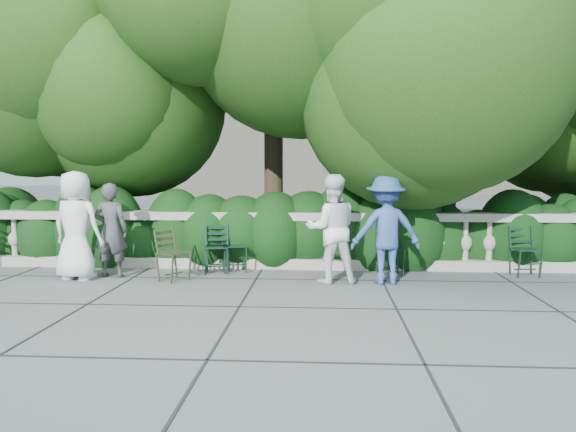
# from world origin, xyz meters

# --- Properties ---
(ground) EXTENTS (90.00, 90.00, 0.00)m
(ground) POSITION_xyz_m (0.00, 0.00, 0.00)
(ground) COLOR #53575B
(ground) RESTS_ON ground
(balustrade) EXTENTS (12.00, 0.44, 1.00)m
(balustrade) POSITION_xyz_m (0.00, 1.80, 0.49)
(balustrade) COLOR #9E998E
(balustrade) RESTS_ON ground
(shrub_hedge) EXTENTS (15.00, 2.60, 1.70)m
(shrub_hedge) POSITION_xyz_m (0.00, 3.00, 0.00)
(shrub_hedge) COLOR black
(shrub_hedge) RESTS_ON ground
(tree_canopy) EXTENTS (15.04, 6.52, 6.78)m
(tree_canopy) POSITION_xyz_m (0.69, 3.19, 3.96)
(tree_canopy) COLOR #3F3023
(tree_canopy) RESTS_ON ground
(chair_b) EXTENTS (0.52, 0.55, 0.84)m
(chair_b) POSITION_xyz_m (-1.21, 1.29, 0.00)
(chair_b) COLOR black
(chair_b) RESTS_ON ground
(chair_c) EXTENTS (0.51, 0.54, 0.84)m
(chair_c) POSITION_xyz_m (-1.20, 1.10, 0.00)
(chair_c) COLOR black
(chair_c) RESTS_ON ground
(chair_d) EXTENTS (0.55, 0.58, 0.84)m
(chair_d) POSITION_xyz_m (-0.91, 1.27, 0.00)
(chair_d) COLOR black
(chair_d) RESTS_ON ground
(chair_e) EXTENTS (0.49, 0.52, 0.84)m
(chair_e) POSITION_xyz_m (3.89, 1.15, 0.00)
(chair_e) COLOR black
(chair_e) RESTS_ON ground
(chair_f) EXTENTS (0.51, 0.55, 0.84)m
(chair_f) POSITION_xyz_m (1.70, 1.13, 0.00)
(chair_f) COLOR black
(chair_f) RESTS_ON ground
(chair_weathered) EXTENTS (0.64, 0.63, 0.84)m
(chair_weathered) POSITION_xyz_m (-1.65, 0.49, 0.00)
(chair_weathered) COLOR black
(chair_weathered) RESTS_ON ground
(person_businessman) EXTENTS (0.95, 0.74, 1.73)m
(person_businessman) POSITION_xyz_m (-3.34, 0.60, 0.86)
(person_businessman) COLOR white
(person_businessman) RESTS_ON ground
(person_woman_grey) EXTENTS (0.58, 0.40, 1.54)m
(person_woman_grey) POSITION_xyz_m (-2.87, 0.83, 0.77)
(person_woman_grey) COLOR #3E3F43
(person_woman_grey) RESTS_ON ground
(person_casual_man) EXTENTS (0.90, 0.74, 1.68)m
(person_casual_man) POSITION_xyz_m (0.70, 0.61, 0.84)
(person_casual_man) COLOR white
(person_casual_man) RESTS_ON ground
(person_older_blue) EXTENTS (1.16, 0.78, 1.67)m
(person_older_blue) POSITION_xyz_m (1.53, 0.59, 0.83)
(person_older_blue) COLOR #314F95
(person_older_blue) RESTS_ON ground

